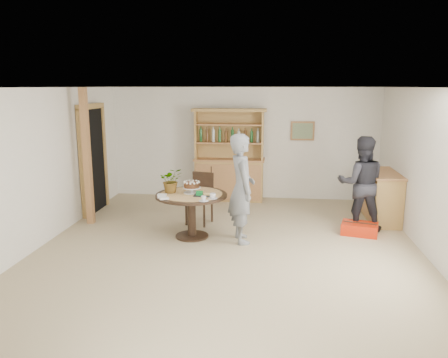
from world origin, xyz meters
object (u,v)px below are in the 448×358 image
at_px(sideboard, 382,196).
at_px(teen_boy, 242,189).
at_px(dining_chair, 201,195).
at_px(hutch, 229,169).
at_px(red_suitcase, 360,229).
at_px(adult_person, 361,184).
at_px(dining_table, 191,203).

height_order(sideboard, teen_boy, teen_boy).
bearing_deg(sideboard, dining_chair, -171.42).
bearing_deg(sideboard, hutch, 157.79).
distance_m(sideboard, red_suitcase, 1.10).
bearing_deg(hutch, adult_person, -36.06).
height_order(teen_boy, adult_person, teen_boy).
bearing_deg(hutch, teen_boy, -79.97).
distance_m(dining_table, adult_person, 3.00).
distance_m(teen_boy, adult_person, 2.21).
bearing_deg(sideboard, red_suitcase, -122.09).
relative_size(teen_boy, adult_person, 1.06).
xyz_separation_m(sideboard, dining_chair, (-3.40, -0.51, 0.06)).
xyz_separation_m(dining_chair, teen_boy, (0.83, -0.93, 0.36)).
bearing_deg(teen_boy, dining_table, 67.21).
height_order(dining_chair, red_suitcase, dining_chair).
distance_m(dining_table, teen_boy, 0.90).
relative_size(dining_table, red_suitcase, 1.76).
relative_size(sideboard, dining_table, 1.05).
bearing_deg(hutch, dining_table, -98.29).
relative_size(dining_table, dining_chair, 1.27).
relative_size(sideboard, dining_chair, 1.33).
distance_m(dining_chair, red_suitcase, 2.90).
bearing_deg(sideboard, dining_table, -158.59).
relative_size(hutch, teen_boy, 1.14).
relative_size(hutch, red_suitcase, 3.00).
bearing_deg(red_suitcase, dining_table, -156.53).
bearing_deg(red_suitcase, teen_boy, -150.12).
xyz_separation_m(dining_table, dining_chair, (0.02, 0.83, -0.07)).
height_order(hutch, adult_person, hutch).
xyz_separation_m(teen_boy, red_suitcase, (2.01, 0.56, -0.79)).
height_order(sideboard, dining_table, sideboard).
bearing_deg(dining_table, teen_boy, -6.71).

